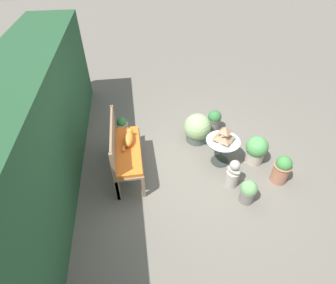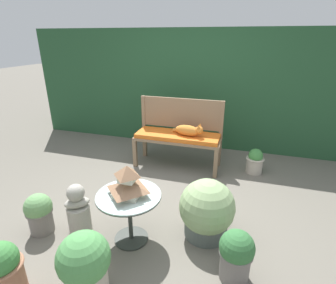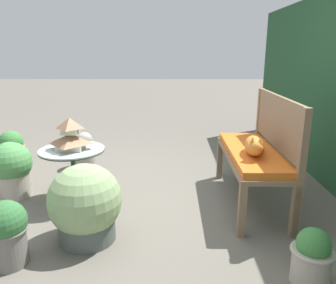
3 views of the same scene
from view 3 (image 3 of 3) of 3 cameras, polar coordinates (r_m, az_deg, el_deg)
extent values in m
plane|color=#666056|center=(3.42, -5.74, -10.16)|extent=(30.00, 30.00, 0.00)
cube|color=#7F664C|center=(3.96, 8.99, -3.07)|extent=(0.06, 0.06, 0.46)
cube|color=#7F664C|center=(2.78, 12.76, -11.62)|extent=(0.06, 0.06, 0.46)
cube|color=#7F664C|center=(4.04, 15.01, -3.03)|extent=(0.06, 0.06, 0.46)
cube|color=#7F664C|center=(2.90, 21.22, -11.17)|extent=(0.06, 0.06, 0.46)
cube|color=#7F664C|center=(3.32, 14.38, -2.56)|extent=(1.36, 0.49, 0.04)
cube|color=orange|center=(3.30, 14.44, -1.71)|extent=(1.30, 0.45, 0.06)
cube|color=#7F664C|center=(3.96, 15.45, 1.23)|extent=(0.06, 0.06, 1.07)
cube|color=#7F664C|center=(2.78, 22.05, -5.44)|extent=(0.06, 0.06, 1.07)
cube|color=#7F664C|center=(3.29, 18.60, 3.38)|extent=(1.30, 0.04, 0.49)
ellipsoid|color=orange|center=(3.11, 14.73, -0.60)|extent=(0.42, 0.22, 0.16)
sphere|color=orange|center=(2.92, 15.06, -1.00)|extent=(0.12, 0.12, 0.12)
cone|color=orange|center=(2.90, 15.81, 0.34)|extent=(0.05, 0.05, 0.05)
cone|color=orange|center=(2.90, 14.51, 0.40)|extent=(0.05, 0.05, 0.05)
cylinder|color=orange|center=(3.28, 15.66, -0.79)|extent=(0.22, 0.09, 0.06)
cylinder|color=#2D332D|center=(3.56, -15.75, -9.47)|extent=(0.35, 0.35, 0.02)
cylinder|color=#2D332D|center=(3.46, -16.06, -5.60)|extent=(0.04, 0.04, 0.53)
cylinder|color=silver|center=(3.37, -16.41, -1.27)|extent=(0.64, 0.64, 0.01)
torus|color=#2D332D|center=(3.38, -16.39, -1.46)|extent=(0.64, 0.64, 0.02)
cube|color=beige|center=(3.36, -16.45, -0.70)|extent=(0.25, 0.25, 0.06)
pyramid|color=#936B4C|center=(3.34, -16.55, 0.59)|extent=(0.33, 0.33, 0.10)
cube|color=beige|center=(3.32, -16.65, 1.84)|extent=(0.15, 0.15, 0.05)
pyramid|color=#936B4C|center=(3.31, -16.76, 3.18)|extent=(0.21, 0.21, 0.11)
cylinder|color=#A39E93|center=(4.04, -14.05, -4.12)|extent=(0.24, 0.24, 0.30)
ellipsoid|color=#A39E93|center=(3.97, -14.24, -1.37)|extent=(0.29, 0.27, 0.10)
sphere|color=#A39E93|center=(3.94, -14.36, 0.34)|extent=(0.18, 0.18, 0.18)
cylinder|color=#ADA393|center=(2.47, 23.58, -19.19)|extent=(0.25, 0.25, 0.25)
torus|color=#ADA393|center=(2.41, 23.88, -16.98)|extent=(0.28, 0.28, 0.03)
sphere|color=#3D7F3D|center=(2.38, 24.01, -15.96)|extent=(0.22, 0.22, 0.22)
cylinder|color=slate|center=(2.69, -26.03, -16.01)|extent=(0.26, 0.26, 0.28)
torus|color=slate|center=(2.63, -26.37, -13.57)|extent=(0.29, 0.29, 0.03)
sphere|color=#336B38|center=(2.60, -26.54, -12.31)|extent=(0.30, 0.30, 0.30)
cylinder|color=#ADA393|center=(3.82, -25.33, -6.41)|extent=(0.34, 0.34, 0.30)
torus|color=#ADA393|center=(3.77, -25.57, -4.45)|extent=(0.37, 0.37, 0.03)
sphere|color=#4C8E4C|center=(3.74, -25.72, -3.21)|extent=(0.42, 0.42, 0.42)
cylinder|color=slate|center=(4.44, -14.42, -2.64)|extent=(0.24, 0.24, 0.26)
torus|color=slate|center=(4.40, -14.53, -1.17)|extent=(0.28, 0.28, 0.03)
sphere|color=#66995B|center=(4.38, -14.58, -0.40)|extent=(0.29, 0.29, 0.29)
cylinder|color=#4C5651|center=(2.80, -13.94, -13.91)|extent=(0.45, 0.45, 0.25)
torus|color=#4C5651|center=(2.75, -14.09, -11.89)|extent=(0.49, 0.49, 0.03)
sphere|color=#89A870|center=(2.70, -14.25, -9.75)|extent=(0.58, 0.58, 0.58)
cylinder|color=#9E664C|center=(4.37, -25.31, -3.10)|extent=(0.29, 0.29, 0.39)
torus|color=#9E664C|center=(4.32, -25.58, -0.83)|extent=(0.32, 0.32, 0.03)
sphere|color=#3D7F3D|center=(4.31, -25.68, -0.05)|extent=(0.28, 0.28, 0.28)
camera|label=1|loc=(7.01, 6.59, 33.98)|focal=28.00mm
camera|label=2|loc=(3.65, -56.94, 16.68)|focal=28.00mm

